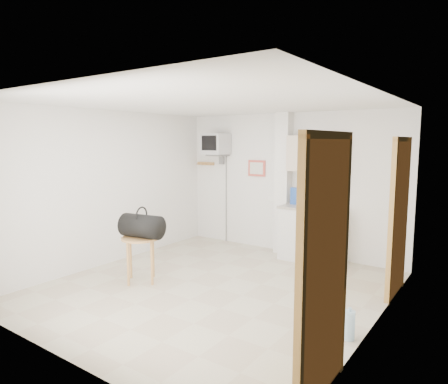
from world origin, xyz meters
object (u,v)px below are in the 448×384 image
Objects in this scene: crt_television at (216,145)px; duffel_bag at (142,226)px; water_bottle at (349,325)px; round_table at (141,244)px.

crt_television is 3.35× the size of duffel_bag.
duffel_bag reaches higher than water_bottle.
crt_television reaches higher than duffel_bag.
crt_television is 2.71m from duffel_bag.
water_bottle is (2.94, 0.04, -0.67)m from duffel_bag.
duffel_bag is at bearing -78.61° from crt_television.
water_bottle is at bearing 0.60° from round_table.
duffel_bag is (0.49, -2.42, -1.11)m from crt_television.
crt_television reaches higher than water_bottle.
crt_television is at bearing 92.56° from duffel_bag.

